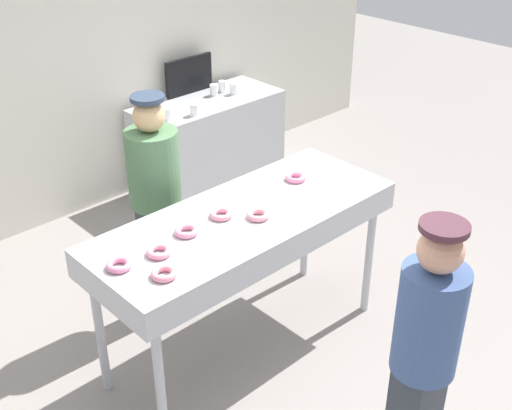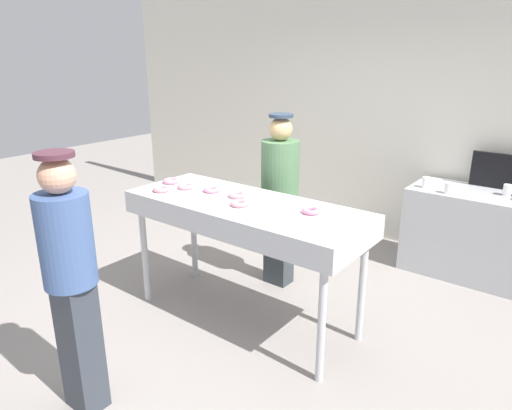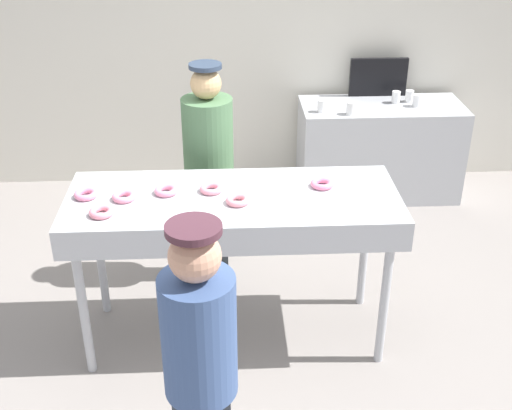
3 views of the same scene
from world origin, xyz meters
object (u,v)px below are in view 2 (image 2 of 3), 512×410
Objects in this scene: worker_baker at (280,190)px; paper_cup_1 at (449,188)px; strawberry_donut_2 at (237,195)px; strawberry_donut_4 at (239,203)px; paper_cup_3 at (426,182)px; fryer_conveyor at (245,214)px; strawberry_donut_5 at (171,181)px; strawberry_donut_6 at (212,189)px; paper_cup_4 at (507,190)px; menu_display at (500,171)px; strawberry_donut_1 at (161,189)px; customer_waiting at (71,276)px; prep_counter at (484,237)px; strawberry_donut_0 at (311,211)px; strawberry_donut_3 at (186,186)px.

worker_baker is 1.63m from paper_cup_1.
strawberry_donut_4 is at bearing -45.49° from strawberry_donut_2.
paper_cup_3 is (0.78, 1.98, -0.14)m from strawberry_donut_4.
fryer_conveyor is 14.19× the size of strawberry_donut_5.
strawberry_donut_6 is 2.79m from paper_cup_4.
fryer_conveyor is 18.67× the size of paper_cup_4.
paper_cup_4 is 0.20× the size of menu_display.
customer_waiting is (0.58, -1.22, -0.14)m from strawberry_donut_1.
worker_baker is at bearing -137.52° from paper_cup_1.
customer_waiting is at bearing -114.05° from prep_counter.
strawberry_donut_2 is (-0.68, -0.03, 0.00)m from strawberry_donut_0.
prep_counter is at bearing 52.55° from strawberry_donut_2.
strawberry_donut_3 is 1.32× the size of paper_cup_4.
strawberry_donut_5 is 1.62m from customer_waiting.
strawberry_donut_1 is 0.78m from strawberry_donut_4.
customer_waiting reaches higher than paper_cup_4.
customer_waiting reaches higher than strawberry_donut_4.
strawberry_donut_3 is 1.00× the size of strawberry_donut_5.
prep_counter is 13.55× the size of paper_cup_1.
worker_baker reaches higher than paper_cup_4.
customer_waiting is 3.88m from paper_cup_4.
paper_cup_4 is (0.95, 1.99, -0.14)m from strawberry_donut_0.
strawberry_donut_6 is 2.20m from paper_cup_3.
worker_baker reaches higher than strawberry_donut_5.
fryer_conveyor is at bearing 75.57° from customer_waiting.
strawberry_donut_4 and strawberry_donut_5 have the same top height.
fryer_conveyor is at bearing -119.96° from paper_cup_1.
strawberry_donut_4 is 2.13m from paper_cup_3.
strawberry_donut_2 is at bearing 80.84° from customer_waiting.
strawberry_donut_3 reaches higher than paper_cup_4.
customer_waiting is (-0.71, -1.51, -0.14)m from strawberry_donut_0.
strawberry_donut_4 is at bearing -74.23° from fryer_conveyor.
strawberry_donut_4 is 1.32× the size of paper_cup_4.
menu_display is (0.00, 0.27, 0.61)m from prep_counter.
strawberry_donut_3 and strawberry_donut_5 have the same top height.
prep_counter is at bearing 66.84° from strawberry_donut_0.
strawberry_donut_3 is at bearing -132.76° from paper_cup_1.
strawberry_donut_0 and strawberry_donut_1 have the same top height.
strawberry_donut_1 is 0.43m from strawberry_donut_6.
paper_cup_4 is at bearing 40.92° from strawberry_donut_5.
strawberry_donut_4 is 2.17m from paper_cup_1.
strawberry_donut_2 is at bearing -123.90° from paper_cup_1.
prep_counter is at bearing 46.42° from strawberry_donut_1.
strawberry_donut_0 and strawberry_donut_4 have the same top height.
customer_waiting is 3.80m from prep_counter.
strawberry_donut_0 is 1.00× the size of strawberry_donut_1.
prep_counter is (0.83, 1.93, -0.62)m from strawberry_donut_0.
customer_waiting is at bearing 97.77° from worker_baker.
paper_cup_3 is at bearing 81.88° from strawberry_donut_0.
strawberry_donut_0 is 0.27× the size of menu_display.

